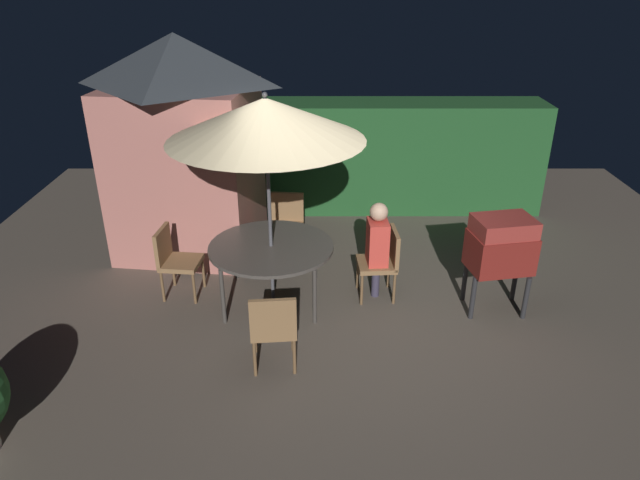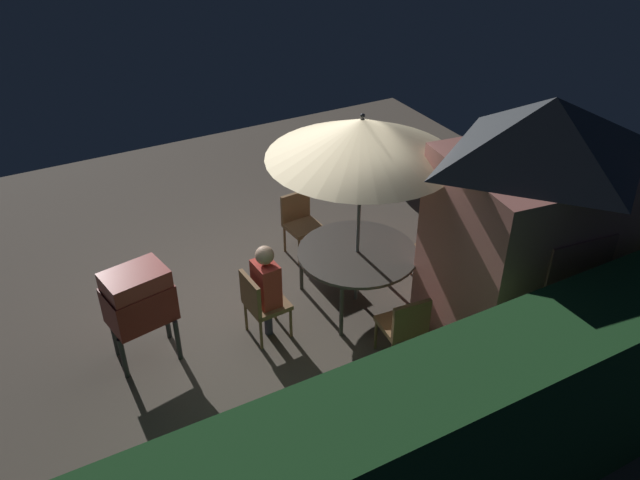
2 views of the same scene
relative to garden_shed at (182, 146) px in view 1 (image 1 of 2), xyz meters
The scene contains 11 objects.
ground_plane 3.31m from the garden_shed, 41.61° to the right, with size 11.00×11.00×0.00m, color brown.
hedge_backdrop 2.76m from the garden_shed, 35.35° to the left, with size 6.64×0.90×1.80m.
garden_shed is the anchor object (origin of this frame).
patio_table 2.13m from the garden_shed, 49.45° to the right, with size 1.51×1.51×0.75m.
patio_umbrella 2.09m from the garden_shed, 49.45° to the right, with size 2.21×2.21×2.57m.
bbq_grill 4.37m from the garden_shed, 23.33° to the right, with size 0.78×0.62×1.20m.
chair_near_shed 3.16m from the garden_shed, 27.96° to the right, with size 0.49×0.49×0.90m.
chair_far_side 1.74m from the garden_shed, 10.56° to the right, with size 0.50×0.51×0.90m.
chair_toward_hedge 1.70m from the garden_shed, 87.69° to the right, with size 0.51×0.50×0.90m.
chair_toward_house 3.32m from the garden_shed, 63.87° to the right, with size 0.50×0.50×0.90m.
person_in_red 3.02m from the garden_shed, 28.84° to the right, with size 0.26×0.35×1.26m.
Camera 1 is at (-0.33, -5.69, 3.80)m, focal length 32.12 mm.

